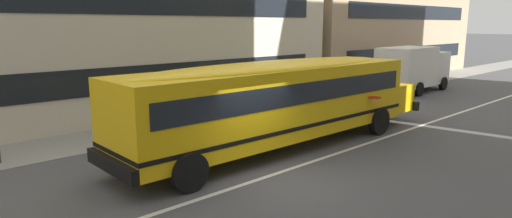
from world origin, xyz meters
TOP-DOWN VIEW (x-y plane):
  - ground_plane at (0.00, 0.00)m, footprint 400.00×400.00m
  - sidewalk_far at (0.00, 7.16)m, footprint 120.00×3.00m
  - lane_centreline at (0.00, 0.00)m, footprint 110.00×0.16m
  - school_bus at (2.41, 1.79)m, footprint 13.41×3.28m
  - box_truck at (17.52, 4.84)m, footprint 6.11×2.62m

SIDE VIEW (x-z plane):
  - ground_plane at x=0.00m, z-range 0.00..0.00m
  - lane_centreline at x=0.00m, z-range 0.00..0.01m
  - sidewalk_far at x=0.00m, z-range 0.00..0.01m
  - box_truck at x=17.52m, z-range 0.13..2.95m
  - school_bus at x=2.41m, z-range 0.28..3.27m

